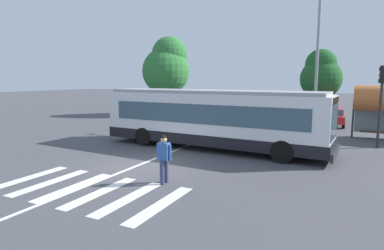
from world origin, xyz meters
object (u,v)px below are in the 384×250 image
at_px(parked_car_silver, 264,112).
at_px(parked_car_red, 332,116).
at_px(parked_car_white, 206,110).
at_px(pedestrian_crossing_street, 164,156).
at_px(parked_car_black, 231,111).
at_px(background_tree_left, 167,66).
at_px(background_tree_right, 321,75).
at_px(traffic_light_far_corner, 381,93).
at_px(parked_car_charcoal, 293,114).
at_px(city_transit_bus, 212,119).
at_px(twin_arm_street_lamp, 318,45).

distance_m(parked_car_silver, parked_car_red, 5.41).
distance_m(parked_car_white, parked_car_silver, 5.50).
relative_size(parked_car_white, parked_car_red, 0.99).
relative_size(pedestrian_crossing_street, parked_car_black, 0.37).
xyz_separation_m(parked_car_red, background_tree_left, (-15.55, 0.94, 4.12)).
relative_size(parked_car_red, background_tree_right, 0.74).
bearing_deg(traffic_light_far_corner, background_tree_right, 110.20).
xyz_separation_m(parked_car_silver, parked_car_charcoal, (2.53, -0.49, 0.00)).
relative_size(traffic_light_far_corner, background_tree_right, 0.70).
bearing_deg(city_transit_bus, parked_car_white, 115.26).
height_order(city_transit_bus, background_tree_left, background_tree_left).
xyz_separation_m(parked_car_black, background_tree_left, (-7.25, 1.07, 4.12)).
bearing_deg(parked_car_red, pedestrian_crossing_street, -103.32).
distance_m(pedestrian_crossing_street, parked_car_red, 18.65).
height_order(parked_car_charcoal, twin_arm_street_lamp, twin_arm_street_lamp).
relative_size(city_transit_bus, pedestrian_crossing_street, 7.05).
bearing_deg(pedestrian_crossing_street, parked_car_charcoal, 85.44).
height_order(parked_car_black, parked_car_silver, same).
height_order(city_transit_bus, parked_car_silver, city_transit_bus).
xyz_separation_m(pedestrian_crossing_street, parked_car_black, (-4.01, 18.01, -0.20)).
distance_m(city_transit_bus, twin_arm_street_lamp, 9.97).
bearing_deg(parked_car_silver, background_tree_left, 175.91).
distance_m(parked_car_silver, twin_arm_street_lamp, 8.05).
xyz_separation_m(parked_car_charcoal, twin_arm_street_lamp, (1.98, -3.82, 5.08)).
relative_size(parked_car_white, background_tree_left, 0.58).
bearing_deg(background_tree_right, parked_car_white, -165.35).
xyz_separation_m(parked_car_charcoal, background_tree_left, (-12.68, 1.22, 4.12)).
height_order(pedestrian_crossing_street, parked_car_charcoal, pedestrian_crossing_street).
xyz_separation_m(twin_arm_street_lamp, background_tree_right, (-0.33, 6.89, -1.85)).
bearing_deg(background_tree_right, parked_car_silver, -148.32).
bearing_deg(parked_car_charcoal, background_tree_right, 61.73).
xyz_separation_m(parked_car_charcoal, parked_car_red, (2.87, 0.28, 0.00)).
relative_size(parked_car_black, parked_car_red, 1.01).
xyz_separation_m(city_transit_bus, parked_car_black, (-3.22, 11.95, -0.82)).
distance_m(city_transit_bus, traffic_light_far_corner, 8.94).
relative_size(city_transit_bus, background_tree_right, 1.96).
xyz_separation_m(parked_car_charcoal, traffic_light_far_corner, (5.60, -7.66, 2.15)).
bearing_deg(city_transit_bus, parked_car_red, 67.17).
bearing_deg(parked_car_black, background_tree_right, 22.43).
relative_size(background_tree_left, background_tree_right, 1.27).
relative_size(pedestrian_crossing_street, background_tree_right, 0.28).
relative_size(pedestrian_crossing_street, parked_car_silver, 0.37).
bearing_deg(parked_car_black, pedestrian_crossing_street, -77.45).
distance_m(parked_car_white, background_tree_right, 10.52).
relative_size(parked_car_charcoal, background_tree_right, 0.75).
bearing_deg(parked_car_silver, parked_car_white, 179.47).
distance_m(twin_arm_street_lamp, background_tree_left, 15.53).
relative_size(parked_car_charcoal, traffic_light_far_corner, 1.07).
relative_size(parked_car_charcoal, background_tree_left, 0.59).
xyz_separation_m(city_transit_bus, traffic_light_far_corner, (7.82, 4.14, 1.33)).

